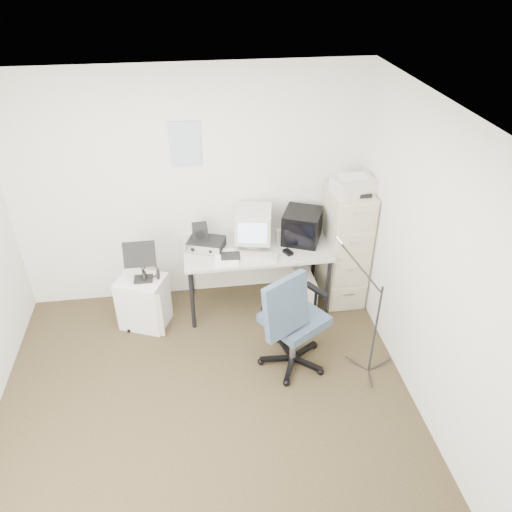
{
  "coord_description": "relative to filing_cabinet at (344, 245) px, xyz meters",
  "views": [
    {
      "loc": [
        0.01,
        -2.86,
        3.45
      ],
      "look_at": [
        0.55,
        0.95,
        0.95
      ],
      "focal_mm": 35.0,
      "sensor_mm": 36.0,
      "label": 1
    }
  ],
  "objects": [
    {
      "name": "desk_speaker",
      "position": [
        -0.7,
        0.05,
        0.15
      ],
      "size": [
        0.09,
        0.09,
        0.14
      ],
      "primitive_type": "cube",
      "rotation": [
        0.0,
        0.0,
        0.18
      ],
      "color": "#BCB6A8",
      "rests_on": "desk"
    },
    {
      "name": "mic_stand",
      "position": [
        -0.06,
        -1.19,
        -0.01
      ],
      "size": [
        0.03,
        0.03,
        1.28
      ],
      "primitive_type": "cylinder",
      "rotation": [
        0.0,
        0.0,
        2.16
      ],
      "color": "black",
      "rests_on": "floor"
    },
    {
      "name": "side_cart",
      "position": [
        -2.15,
        -0.19,
        -0.37
      ],
      "size": [
        0.55,
        0.51,
        0.56
      ],
      "primitive_type": "cube",
      "rotation": [
        0.0,
        0.0,
        -0.39
      ],
      "color": "white",
      "rests_on": "floor"
    },
    {
      "name": "printer",
      "position": [
        0.0,
        -0.07,
        0.73
      ],
      "size": [
        0.45,
        0.36,
        0.15
      ],
      "primitive_type": "cube",
      "rotation": [
        0.0,
        0.0,
        0.24
      ],
      "color": "#B7B0A7",
      "rests_on": "filing_cabinet"
    },
    {
      "name": "wall_right",
      "position": [
        0.22,
        -1.48,
        0.6
      ],
      "size": [
        0.02,
        3.6,
        2.5
      ],
      "primitive_type": "cube",
      "color": "white",
      "rests_on": "ground"
    },
    {
      "name": "papers",
      "position": [
        -1.28,
        -0.19,
        0.09
      ],
      "size": [
        0.25,
        0.33,
        0.02
      ],
      "primitive_type": "cube",
      "rotation": [
        0.0,
        0.0,
        -0.06
      ],
      "color": "white",
      "rests_on": "desk"
    },
    {
      "name": "wall_back",
      "position": [
        -1.58,
        0.32,
        0.6
      ],
      "size": [
        3.6,
        0.02,
        2.5
      ],
      "primitive_type": "cube",
      "color": "white",
      "rests_on": "ground"
    },
    {
      "name": "wall_calendar",
      "position": [
        -1.6,
        0.31,
        1.1
      ],
      "size": [
        0.3,
        0.02,
        0.44
      ],
      "primitive_type": "cube",
      "color": "white",
      "rests_on": "wall_back"
    },
    {
      "name": "office_chair",
      "position": [
        -0.75,
        -0.98,
        -0.1
      ],
      "size": [
        0.88,
        0.88,
        1.11
      ],
      "primitive_type": "cube",
      "rotation": [
        0.0,
        0.0,
        0.57
      ],
      "color": "#40536B",
      "rests_on": "floor"
    },
    {
      "name": "radio_receiver",
      "position": [
        -1.47,
        0.02,
        0.13
      ],
      "size": [
        0.42,
        0.36,
        0.1
      ],
      "primitive_type": "cube",
      "rotation": [
        0.0,
        0.0,
        -0.34
      ],
      "color": "black",
      "rests_on": "desk"
    },
    {
      "name": "radio_speaker",
      "position": [
        -1.52,
        0.07,
        0.26
      ],
      "size": [
        0.16,
        0.15,
        0.15
      ],
      "primitive_type": "cube",
      "rotation": [
        0.0,
        0.0,
        0.06
      ],
      "color": "black",
      "rests_on": "radio_receiver"
    },
    {
      "name": "keyboard",
      "position": [
        -0.99,
        -0.22,
        0.09
      ],
      "size": [
        0.47,
        0.28,
        0.02
      ],
      "primitive_type": "cube",
      "rotation": [
        0.0,
        0.0,
        -0.29
      ],
      "color": "#B7B0A7",
      "rests_on": "desk"
    },
    {
      "name": "crt_monitor",
      "position": [
        -0.98,
        0.04,
        0.28
      ],
      "size": [
        0.42,
        0.44,
        0.4
      ],
      "primitive_type": "cube",
      "rotation": [
        0.0,
        0.0,
        -0.19
      ],
      "color": "#B7B0A7",
      "rests_on": "desk"
    },
    {
      "name": "ceiling",
      "position": [
        -1.58,
        -1.48,
        1.85
      ],
      "size": [
        3.6,
        3.6,
        0.01
      ],
      "primitive_type": "cube",
      "color": "white",
      "rests_on": "ground"
    },
    {
      "name": "floor",
      "position": [
        -1.58,
        -1.48,
        -0.66
      ],
      "size": [
        3.6,
        3.6,
        0.01
      ],
      "primitive_type": "cube",
      "color": "#2D2413",
      "rests_on": "ground"
    },
    {
      "name": "mouse",
      "position": [
        -0.66,
        -0.2,
        0.1
      ],
      "size": [
        0.1,
        0.12,
        0.03
      ],
      "primitive_type": "cube",
      "rotation": [
        0.0,
        0.0,
        0.43
      ],
      "color": "black",
      "rests_on": "desk"
    },
    {
      "name": "pc_tower",
      "position": [
        -0.45,
        -0.15,
        -0.46
      ],
      "size": [
        0.19,
        0.42,
        0.38
      ],
      "primitive_type": "cube",
      "rotation": [
        0.0,
        0.0,
        0.02
      ],
      "color": "#B7B0A7",
      "rests_on": "floor"
    },
    {
      "name": "headphones",
      "position": [
        -2.03,
        -0.2,
        -0.04
      ],
      "size": [
        0.22,
        0.22,
        0.03
      ],
      "primitive_type": "torus",
      "rotation": [
        0.0,
        0.0,
        -0.33
      ],
      "color": "black",
      "rests_on": "side_cart"
    },
    {
      "name": "desk",
      "position": [
        -0.95,
        -0.03,
        -0.29
      ],
      "size": [
        1.5,
        0.7,
        0.73
      ],
      "primitive_type": "cube",
      "color": "#9FA18A",
      "rests_on": "floor"
    },
    {
      "name": "filing_cabinet",
      "position": [
        0.0,
        0.0,
        0.0
      ],
      "size": [
        0.4,
        0.6,
        1.3
      ],
      "primitive_type": "cube",
      "color": "beige",
      "rests_on": "floor"
    },
    {
      "name": "crt_tv",
      "position": [
        -0.46,
        0.05,
        0.25
      ],
      "size": [
        0.49,
        0.5,
        0.33
      ],
      "primitive_type": "cube",
      "rotation": [
        0.0,
        0.0,
        -0.41
      ],
      "color": "black",
      "rests_on": "desk"
    },
    {
      "name": "music_stand",
      "position": [
        -2.11,
        -0.2,
        0.13
      ],
      "size": [
        0.34,
        0.26,
        0.45
      ],
      "primitive_type": "cube",
      "rotation": [
        0.0,
        0.0,
        -0.34
      ],
      "color": "black",
      "rests_on": "side_cart"
    }
  ]
}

